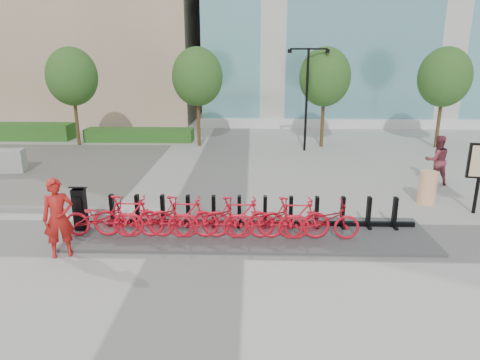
{
  "coord_description": "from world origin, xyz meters",
  "views": [
    {
      "loc": [
        1.35,
        -10.39,
        4.71
      ],
      "look_at": [
        1.0,
        1.5,
        1.2
      ],
      "focal_mm": 32.0,
      "sensor_mm": 36.0,
      "label": 1
    }
  ],
  "objects_px": {
    "kiosk": "(80,208)",
    "pedestrian": "(437,160)",
    "worker_red": "(58,218)",
    "bike_0": "(101,218)",
    "construction_barrel": "(427,188)"
  },
  "relations": [
    {
      "from": "kiosk",
      "to": "pedestrian",
      "type": "relative_size",
      "value": 0.68
    },
    {
      "from": "kiosk",
      "to": "worker_red",
      "type": "relative_size",
      "value": 0.65
    },
    {
      "from": "pedestrian",
      "to": "worker_red",
      "type": "bearing_deg",
      "value": 25.02
    },
    {
      "from": "bike_0",
      "to": "worker_red",
      "type": "relative_size",
      "value": 1.0
    },
    {
      "from": "bike_0",
      "to": "pedestrian",
      "type": "relative_size",
      "value": 1.04
    },
    {
      "from": "kiosk",
      "to": "worker_red",
      "type": "xyz_separation_m",
      "value": [
        0.08,
        -1.44,
        0.28
      ]
    },
    {
      "from": "worker_red",
      "to": "pedestrian",
      "type": "relative_size",
      "value": 1.05
    },
    {
      "from": "bike_0",
      "to": "construction_barrel",
      "type": "height_order",
      "value": "bike_0"
    },
    {
      "from": "bike_0",
      "to": "pedestrian",
      "type": "xyz_separation_m",
      "value": [
        10.81,
        5.29,
        0.34
      ]
    },
    {
      "from": "bike_0",
      "to": "pedestrian",
      "type": "height_order",
      "value": "pedestrian"
    },
    {
      "from": "bike_0",
      "to": "kiosk",
      "type": "height_order",
      "value": "kiosk"
    },
    {
      "from": "worker_red",
      "to": "pedestrian",
      "type": "height_order",
      "value": "worker_red"
    },
    {
      "from": "kiosk",
      "to": "worker_red",
      "type": "distance_m",
      "value": 1.47
    },
    {
      "from": "bike_0",
      "to": "worker_red",
      "type": "distance_m",
      "value": 1.25
    },
    {
      "from": "kiosk",
      "to": "construction_barrel",
      "type": "relative_size",
      "value": 1.18
    }
  ]
}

